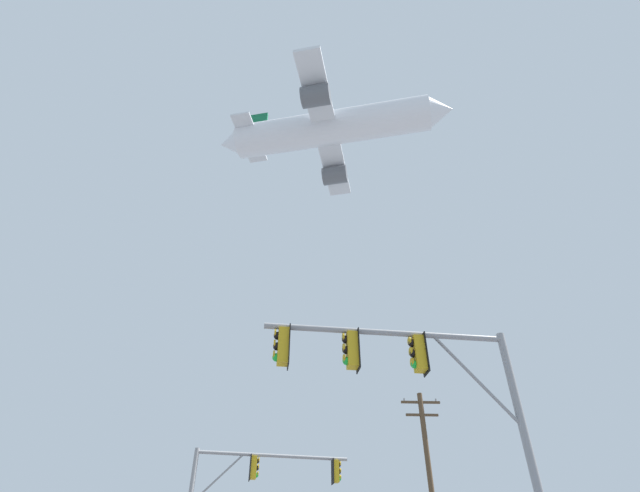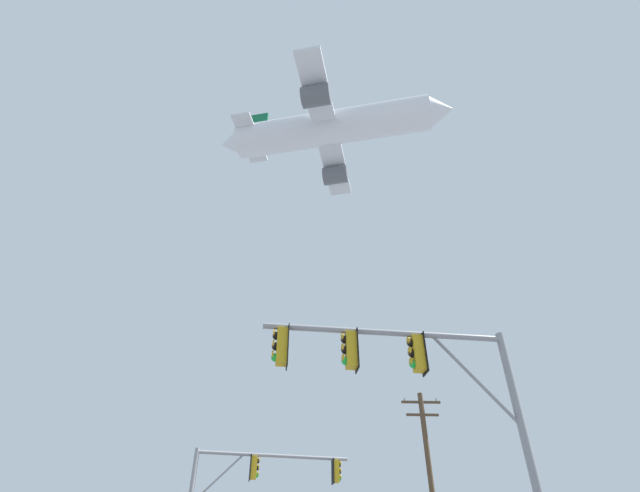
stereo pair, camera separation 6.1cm
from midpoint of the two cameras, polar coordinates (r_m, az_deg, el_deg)
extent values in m
cylinder|color=gray|center=(12.49, 24.40, -23.82)|extent=(0.20, 0.20, 6.73)
cylinder|color=gray|center=(12.30, 7.84, -10.37)|extent=(6.18, 0.68, 0.15)
cylinder|color=gray|center=(12.60, 18.20, -15.04)|extent=(1.92, 0.25, 2.26)
cube|color=gold|center=(11.70, -4.65, -12.04)|extent=(0.29, 0.34, 0.90)
cylinder|color=gold|center=(11.91, -4.53, -9.80)|extent=(0.05, 0.05, 0.12)
cube|color=black|center=(11.70, -3.95, -12.09)|extent=(0.06, 0.46, 1.04)
sphere|color=black|center=(11.80, -5.30, -10.79)|extent=(0.20, 0.20, 0.20)
cylinder|color=gold|center=(11.83, -5.61, -10.51)|extent=(0.06, 0.21, 0.21)
sphere|color=black|center=(11.69, -5.38, -12.03)|extent=(0.20, 0.20, 0.20)
cylinder|color=gold|center=(11.71, -5.69, -11.74)|extent=(0.06, 0.21, 0.21)
sphere|color=green|center=(11.58, -5.46, -13.30)|extent=(0.20, 0.20, 0.20)
cylinder|color=gold|center=(11.60, -5.77, -13.00)|extent=(0.06, 0.21, 0.21)
cube|color=gold|center=(11.88, 3.76, -12.49)|extent=(0.29, 0.34, 0.90)
cylinder|color=gold|center=(12.10, 3.66, -10.27)|extent=(0.05, 0.05, 0.12)
cube|color=black|center=(11.91, 4.43, -12.51)|extent=(0.06, 0.46, 1.04)
sphere|color=black|center=(11.97, 3.01, -11.28)|extent=(0.20, 0.20, 0.20)
cylinder|color=gold|center=(11.98, 2.69, -11.00)|extent=(0.06, 0.21, 0.21)
sphere|color=black|center=(11.85, 3.05, -12.50)|extent=(0.20, 0.20, 0.20)
cylinder|color=gold|center=(11.87, 2.73, -12.22)|extent=(0.06, 0.21, 0.21)
sphere|color=green|center=(11.75, 3.10, -13.75)|extent=(0.20, 0.20, 0.20)
cylinder|color=gold|center=(11.76, 2.77, -13.47)|extent=(0.06, 0.21, 0.21)
cube|color=gold|center=(12.31, 11.76, -12.67)|extent=(0.29, 0.34, 0.90)
cylinder|color=gold|center=(12.51, 11.48, -10.53)|extent=(0.05, 0.05, 0.12)
cube|color=black|center=(12.35, 12.40, -12.67)|extent=(0.06, 0.46, 1.04)
sphere|color=black|center=(12.37, 10.96, -11.52)|extent=(0.20, 0.20, 0.20)
cylinder|color=gold|center=(12.38, 10.64, -11.26)|extent=(0.06, 0.21, 0.21)
sphere|color=black|center=(12.26, 11.11, -12.71)|extent=(0.20, 0.20, 0.20)
cylinder|color=gold|center=(12.26, 10.78, -12.45)|extent=(0.06, 0.21, 0.21)
sphere|color=green|center=(12.15, 11.27, -13.91)|extent=(0.20, 0.20, 0.20)
cylinder|color=gold|center=(12.16, 10.93, -13.65)|extent=(0.06, 0.21, 0.21)
cylinder|color=gray|center=(22.80, -5.68, -23.97)|extent=(6.58, 1.33, 0.15)
cylinder|color=gray|center=(22.43, -12.41, -25.84)|extent=(2.04, 0.44, 2.08)
cube|color=gold|center=(23.22, 1.83, -25.65)|extent=(0.31, 0.36, 0.90)
cylinder|color=gold|center=(23.32, 1.80, -24.42)|extent=(0.05, 0.05, 0.12)
cube|color=black|center=(23.18, 1.45, -25.64)|extent=(0.11, 0.46, 1.04)
sphere|color=black|center=(23.30, 2.19, -25.01)|extent=(0.20, 0.20, 0.20)
cylinder|color=gold|center=(23.33, 2.36, -24.87)|extent=(0.08, 0.21, 0.21)
sphere|color=black|center=(23.25, 2.21, -25.69)|extent=(0.20, 0.20, 0.20)
cylinder|color=gold|center=(23.28, 2.38, -25.55)|extent=(0.08, 0.21, 0.21)
sphere|color=green|center=(23.20, 2.23, -26.37)|extent=(0.20, 0.20, 0.20)
cylinder|color=gold|center=(23.23, 2.40, -26.22)|extent=(0.08, 0.21, 0.21)
cube|color=gold|center=(22.60, -8.16, -25.06)|extent=(0.31, 0.36, 0.90)
cylinder|color=gold|center=(22.71, -8.05, -23.80)|extent=(0.05, 0.05, 0.12)
cube|color=black|center=(22.59, -8.55, -25.03)|extent=(0.11, 0.46, 1.04)
sphere|color=black|center=(22.67, -7.70, -24.43)|extent=(0.20, 0.20, 0.20)
cylinder|color=gold|center=(22.69, -7.51, -24.30)|extent=(0.08, 0.21, 0.21)
sphere|color=black|center=(22.62, -7.77, -25.12)|extent=(0.20, 0.20, 0.20)
cylinder|color=gold|center=(22.63, -7.57, -24.99)|extent=(0.08, 0.21, 0.21)
sphere|color=green|center=(22.56, -7.83, -25.82)|extent=(0.20, 0.20, 0.20)
cylinder|color=gold|center=(22.58, -7.63, -25.69)|extent=(0.08, 0.21, 0.21)
cube|color=brown|center=(28.40, 12.02, -18.04)|extent=(2.20, 0.12, 0.12)
cube|color=brown|center=(28.19, 12.20, -19.39)|extent=(1.80, 0.12, 0.12)
cylinder|color=gray|center=(28.23, 10.12, -17.89)|extent=(0.10, 0.10, 0.18)
cylinder|color=gray|center=(28.66, 13.82, -17.71)|extent=(0.10, 0.10, 0.18)
cylinder|color=white|center=(52.70, 1.34, 14.13)|extent=(21.22, 8.55, 3.72)
cone|color=white|center=(52.81, 14.35, 15.60)|extent=(3.32, 4.04, 3.54)
cone|color=white|center=(55.08, -10.81, 12.11)|extent=(3.01, 3.62, 3.16)
cube|color=silver|center=(52.34, 0.71, 13.65)|extent=(7.15, 19.82, 0.42)
cylinder|color=#595B60|center=(55.22, 1.78, 8.58)|extent=(3.21, 2.69, 2.09)
cylinder|color=#595B60|center=(48.10, -0.56, 17.74)|extent=(3.21, 2.69, 2.09)
cube|color=#0C5933|center=(55.96, -8.16, 13.98)|extent=(3.23, 1.04, 4.42)
cube|color=silver|center=(54.70, -8.55, 12.76)|extent=(3.68, 7.28, 0.23)
camera|label=1|loc=(0.03, -90.07, 0.05)|focal=26.40mm
camera|label=2|loc=(0.03, 89.93, -0.05)|focal=26.40mm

